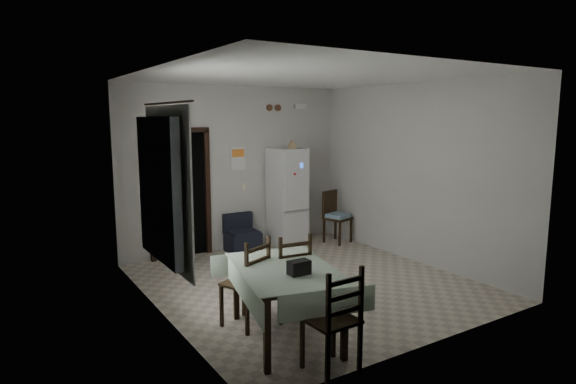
% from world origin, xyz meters
% --- Properties ---
extents(ground, '(4.50, 4.50, 0.00)m').
position_xyz_m(ground, '(0.00, 0.00, 0.00)').
color(ground, '#BCAF9A').
rests_on(ground, ground).
extents(ceiling, '(4.20, 4.50, 0.02)m').
position_xyz_m(ceiling, '(0.00, 0.00, 2.90)').
color(ceiling, white).
rests_on(ceiling, ground).
extents(wall_back, '(4.20, 0.02, 2.90)m').
position_xyz_m(wall_back, '(0.00, 2.25, 1.45)').
color(wall_back, beige).
rests_on(wall_back, ground).
extents(wall_front, '(4.20, 0.02, 2.90)m').
position_xyz_m(wall_front, '(0.00, -2.25, 1.45)').
color(wall_front, beige).
rests_on(wall_front, ground).
extents(wall_left, '(0.02, 4.50, 2.90)m').
position_xyz_m(wall_left, '(-2.10, 0.00, 1.45)').
color(wall_left, beige).
rests_on(wall_left, ground).
extents(wall_right, '(0.02, 4.50, 2.90)m').
position_xyz_m(wall_right, '(2.10, 0.00, 1.45)').
color(wall_right, beige).
rests_on(wall_right, ground).
extents(doorway, '(1.06, 0.52, 2.22)m').
position_xyz_m(doorway, '(-1.05, 2.45, 1.06)').
color(doorway, black).
rests_on(doorway, ground).
extents(window_recess, '(0.10, 1.20, 1.60)m').
position_xyz_m(window_recess, '(-2.15, -0.20, 1.55)').
color(window_recess, silver).
rests_on(window_recess, ground).
extents(curtain, '(0.02, 1.45, 1.85)m').
position_xyz_m(curtain, '(-2.04, -0.20, 1.55)').
color(curtain, beige).
rests_on(curtain, ground).
extents(curtain_rod, '(0.02, 1.60, 0.02)m').
position_xyz_m(curtain_rod, '(-2.03, -0.20, 2.50)').
color(curtain_rod, black).
rests_on(curtain_rod, ground).
extents(calendar, '(0.28, 0.02, 0.40)m').
position_xyz_m(calendar, '(0.05, 2.24, 1.62)').
color(calendar, white).
rests_on(calendar, ground).
extents(calendar_image, '(0.24, 0.01, 0.14)m').
position_xyz_m(calendar_image, '(0.05, 2.23, 1.72)').
color(calendar_image, orange).
rests_on(calendar_image, ground).
extents(light_switch, '(0.08, 0.02, 0.12)m').
position_xyz_m(light_switch, '(0.15, 2.24, 1.10)').
color(light_switch, beige).
rests_on(light_switch, ground).
extents(vent_left, '(0.12, 0.03, 0.12)m').
position_xyz_m(vent_left, '(0.70, 2.23, 2.52)').
color(vent_left, brown).
rests_on(vent_left, ground).
extents(vent_right, '(0.12, 0.03, 0.12)m').
position_xyz_m(vent_right, '(0.88, 2.23, 2.52)').
color(vent_right, brown).
rests_on(vent_right, ground).
extents(emergency_light, '(0.25, 0.07, 0.09)m').
position_xyz_m(emergency_light, '(1.35, 2.21, 2.55)').
color(emergency_light, white).
rests_on(emergency_light, ground).
extents(fridge, '(0.61, 0.61, 1.79)m').
position_xyz_m(fridge, '(0.89, 1.93, 0.90)').
color(fridge, silver).
rests_on(fridge, ground).
extents(tan_cone, '(0.22, 0.22, 0.17)m').
position_xyz_m(tan_cone, '(0.94, 1.85, 1.88)').
color(tan_cone, tan).
rests_on(tan_cone, fridge).
extents(navy_seat, '(0.57, 0.56, 0.66)m').
position_xyz_m(navy_seat, '(-0.04, 1.93, 0.33)').
color(navy_seat, black).
rests_on(navy_seat, ground).
extents(corner_chair, '(0.52, 0.52, 0.98)m').
position_xyz_m(corner_chair, '(1.77, 1.54, 0.49)').
color(corner_chair, black).
rests_on(corner_chair, ground).
extents(dining_table, '(1.30, 1.68, 0.78)m').
position_xyz_m(dining_table, '(-1.18, -1.31, 0.39)').
color(dining_table, '#A6BCA1').
rests_on(dining_table, ground).
extents(black_bag, '(0.22, 0.13, 0.14)m').
position_xyz_m(black_bag, '(-1.18, -1.57, 0.85)').
color(black_bag, black).
rests_on(black_bag, dining_table).
extents(dining_chair_far_left, '(0.58, 0.58, 1.03)m').
position_xyz_m(dining_chair_far_left, '(-1.40, -0.80, 0.52)').
color(dining_chair_far_left, black).
rests_on(dining_chair_far_left, ground).
extents(dining_chair_far_right, '(0.48, 0.48, 1.02)m').
position_xyz_m(dining_chair_far_right, '(-0.85, -0.84, 0.51)').
color(dining_chair_far_right, black).
rests_on(dining_chair_far_right, ground).
extents(dining_chair_near_head, '(0.46, 0.46, 1.03)m').
position_xyz_m(dining_chair_near_head, '(-1.19, -2.12, 0.51)').
color(dining_chair_near_head, black).
rests_on(dining_chair_near_head, ground).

